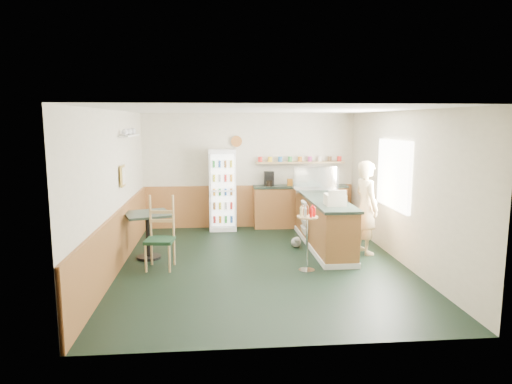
{
  "coord_description": "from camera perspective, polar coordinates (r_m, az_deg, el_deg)",
  "views": [
    {
      "loc": [
        -0.8,
        -7.76,
        2.52
      ],
      "look_at": [
        -0.05,
        0.6,
        1.21
      ],
      "focal_mm": 32.0,
      "sensor_mm": 36.0,
      "label": 1
    }
  ],
  "objects": [
    {
      "name": "service_counter",
      "position": [
        9.32,
        8.37,
        -3.99
      ],
      "size": [
        0.68,
        3.01,
        1.01
      ],
      "color": "#AB6937",
      "rests_on": "ground"
    },
    {
      "name": "newspaper_rack",
      "position": [
        9.34,
        6.09,
        -3.25
      ],
      "size": [
        0.09,
        0.42,
        0.68
      ],
      "color": "black",
      "rests_on": "ground"
    },
    {
      "name": "condiment_stand",
      "position": [
        7.72,
        6.43,
        -4.62
      ],
      "size": [
        0.35,
        0.35,
        1.1
      ],
      "rotation": [
        0.0,
        0.0,
        -0.35
      ],
      "color": "silver",
      "rests_on": "ground"
    },
    {
      "name": "display_case",
      "position": [
        9.94,
        7.42,
        1.58
      ],
      "size": [
        0.93,
        0.49,
        0.53
      ],
      "color": "silver",
      "rests_on": "service_counter"
    },
    {
      "name": "drinks_fridge",
      "position": [
        10.62,
        -4.2,
        0.28
      ],
      "size": [
        0.62,
        0.53,
        1.88
      ],
      "color": "white",
      "rests_on": "ground"
    },
    {
      "name": "back_counter",
      "position": [
        10.93,
        5.46,
        -1.57
      ],
      "size": [
        2.24,
        0.42,
        1.69
      ],
      "color": "#AB6937",
      "rests_on": "ground"
    },
    {
      "name": "cafe_chair",
      "position": [
        8.07,
        -11.88,
        -4.7
      ],
      "size": [
        0.51,
        0.51,
        1.25
      ],
      "rotation": [
        0.0,
        0.0,
        -0.11
      ],
      "color": "#15301C",
      "rests_on": "ground"
    },
    {
      "name": "dog_doorstop",
      "position": [
        9.25,
        5.05,
        -6.24
      ],
      "size": [
        0.2,
        0.26,
        0.24
      ],
      "rotation": [
        0.0,
        0.0,
        0.16
      ],
      "color": "#989893",
      "rests_on": "ground"
    },
    {
      "name": "cash_register",
      "position": [
        8.38,
        9.84,
        -0.95
      ],
      "size": [
        0.35,
        0.37,
        0.2
      ],
      "primitive_type": "cube",
      "rotation": [
        0.0,
        0.0,
        -0.02
      ],
      "color": "beige",
      "rests_on": "service_counter"
    },
    {
      "name": "room_envelope",
      "position": [
        8.57,
        -1.25,
        2.19
      ],
      "size": [
        5.04,
        6.02,
        2.72
      ],
      "color": "beige",
      "rests_on": "ground"
    },
    {
      "name": "shopkeeper",
      "position": [
        8.92,
        13.61,
        -1.89
      ],
      "size": [
        0.53,
        0.66,
        1.78
      ],
      "primitive_type": "imported",
      "rotation": [
        0.0,
        0.0,
        1.75
      ],
      "color": "tan",
      "rests_on": "ground"
    },
    {
      "name": "cafe_table",
      "position": [
        8.63,
        -13.35,
        -4.21
      ],
      "size": [
        0.99,
        0.99,
        0.86
      ],
      "rotation": [
        0.0,
        0.0,
        0.33
      ],
      "color": "black",
      "rests_on": "ground"
    },
    {
      "name": "ground",
      "position": [
        8.2,
        0.74,
        -9.04
      ],
      "size": [
        6.0,
        6.0,
        0.0
      ],
      "primitive_type": "plane",
      "color": "black",
      "rests_on": "ground"
    }
  ]
}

